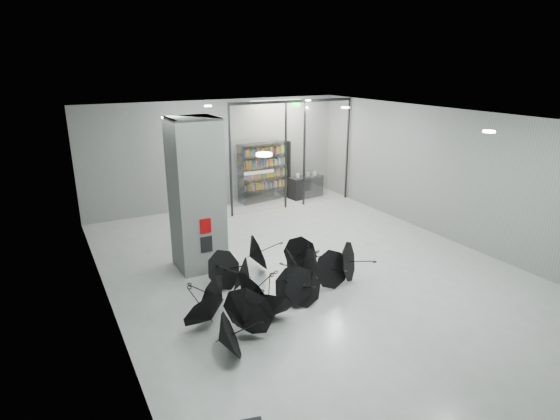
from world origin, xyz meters
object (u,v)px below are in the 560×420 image
column (196,195)px  shop_counter (306,187)px  umbrella_cluster (273,289)px  bookshelf (264,172)px

column → shop_counter: column is taller
column → umbrella_cluster: 3.27m
shop_counter → umbrella_cluster: (-5.19, -7.04, -0.12)m
bookshelf → column: bearing=-140.2°
umbrella_cluster → shop_counter: bearing=53.6°
bookshelf → umbrella_cluster: bookshelf is taller
umbrella_cluster → column: bearing=107.4°
bookshelf → shop_counter: bearing=-20.5°
bookshelf → shop_counter: bookshelf is taller
bookshelf → shop_counter: size_ratio=1.62×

